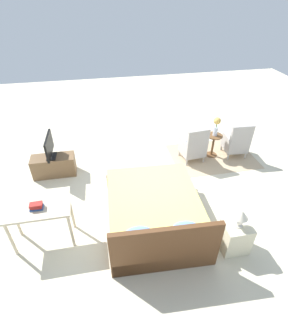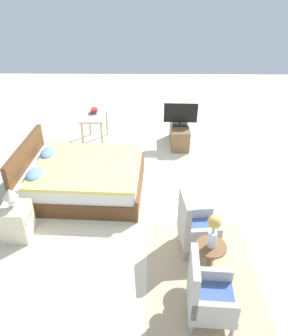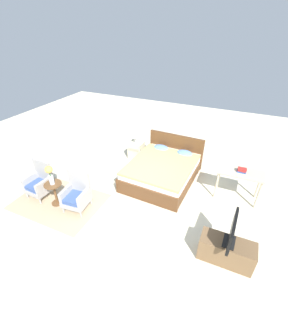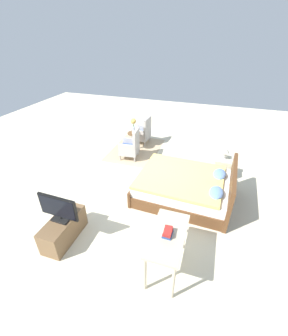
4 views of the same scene
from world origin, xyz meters
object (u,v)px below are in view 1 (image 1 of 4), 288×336
(table_lamp, at_px, (241,216))
(bed, at_px, (154,212))
(armchair_by_window_left, at_px, (236,143))
(book_stack, at_px, (36,206))
(nightstand, at_px, (235,237))
(tv_flatscreen, at_px, (49,147))
(flower_vase, at_px, (217,125))
(armchair_by_window_right, at_px, (194,147))
(tv_stand, at_px, (54,166))
(vanity_desk, at_px, (39,213))
(side_table, at_px, (213,143))

(table_lamp, bearing_deg, bed, -33.05)
(armchair_by_window_left, relative_size, book_stack, 4.49)
(nightstand, bearing_deg, tv_flatscreen, -40.94)
(flower_vase, distance_m, table_lamp, 2.90)
(armchair_by_window_left, xyz_separation_m, armchair_by_window_right, (1.14, -0.00, 0.00))
(nightstand, bearing_deg, armchair_by_window_left, -116.87)
(tv_flatscreen, xyz_separation_m, book_stack, (-0.00, 1.95, 0.07))
(tv_stand, distance_m, vanity_desk, 2.00)
(bed, xyz_separation_m, tv_flatscreen, (1.94, -1.95, 0.45))
(bed, xyz_separation_m, flower_vase, (-1.98, -2.01, 0.58))
(table_lamp, height_order, tv_stand, table_lamp)
(flower_vase, distance_m, tv_stand, 3.97)
(side_table, relative_size, vanity_desk, 0.57)
(tv_flatscreen, distance_m, book_stack, 1.95)
(flower_vase, bearing_deg, book_stack, 27.25)
(armchair_by_window_right, xyz_separation_m, flower_vase, (-0.57, -0.12, 0.50))
(side_table, bearing_deg, flower_vase, 0.00)
(armchair_by_window_left, height_order, nightstand, armchair_by_window_left)
(bed, relative_size, side_table, 3.70)
(bed, height_order, flower_vase, flower_vase)
(flower_vase, relative_size, tv_stand, 0.50)
(table_lamp, distance_m, tv_flatscreen, 4.15)
(flower_vase, xyz_separation_m, tv_flatscreen, (3.92, 0.07, -0.14))
(table_lamp, distance_m, book_stack, 3.23)
(nightstand, bearing_deg, tv_stand, -40.96)
(tv_stand, xyz_separation_m, book_stack, (-0.00, 1.95, 0.58))
(flower_vase, height_order, vanity_desk, flower_vase)
(tv_flatscreen, distance_m, vanity_desk, 1.96)
(side_table, xyz_separation_m, vanity_desk, (3.91, 2.02, 0.28))
(nightstand, relative_size, tv_flatscreen, 0.73)
(armchair_by_window_right, height_order, book_stack, armchair_by_window_right)
(tv_flatscreen, height_order, book_stack, tv_flatscreen)
(armchair_by_window_right, bearing_deg, tv_stand, -0.80)
(side_table, distance_m, nightstand, 2.90)
(tv_stand, bearing_deg, side_table, -179.00)
(armchair_by_window_right, distance_m, book_stack, 3.88)
(bed, relative_size, armchair_by_window_left, 2.37)
(book_stack, bearing_deg, armchair_by_window_left, -157.02)
(vanity_desk, distance_m, book_stack, 0.16)
(side_table, distance_m, book_stack, 4.43)
(armchair_by_window_right, height_order, flower_vase, flower_vase)
(bed, height_order, table_lamp, bed)
(armchair_by_window_left, distance_m, book_stack, 4.90)
(nightstand, bearing_deg, flower_vase, -105.74)
(armchair_by_window_left, relative_size, flower_vase, 1.93)
(side_table, bearing_deg, nightstand, 74.26)
(tv_flatscreen, bearing_deg, tv_stand, 178.03)
(bed, relative_size, flower_vase, 4.57)
(bed, xyz_separation_m, nightstand, (-1.19, 0.78, -0.02))
(armchair_by_window_right, distance_m, side_table, 0.58)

